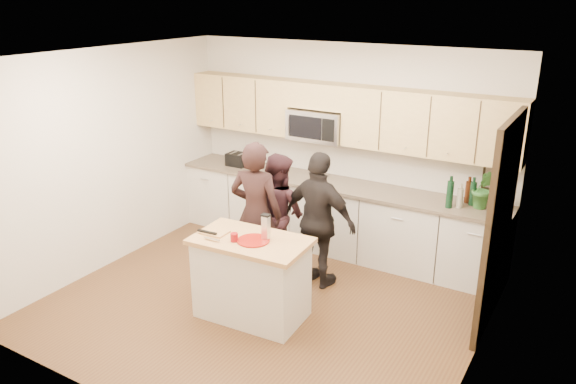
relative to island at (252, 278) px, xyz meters
The scene contains 21 objects.
floor 0.53m from the island, 93.50° to the left, with size 4.50×4.50×0.00m, color #54371C.
room_shell 1.31m from the island, 93.50° to the left, with size 4.52×4.02×2.71m.
back_cabinetry 1.97m from the island, 90.49° to the left, with size 4.50×0.66×0.94m.
upper_cabinetry 2.53m from the island, 89.56° to the left, with size 4.50×0.33×0.75m.
microwave 2.42m from the island, 98.95° to the left, with size 0.76×0.41×0.40m.
doorway 2.60m from the island, 28.02° to the left, with size 0.06×1.25×2.20m.
framed_picture 3.09m from the island, 49.48° to the left, with size 0.30×0.03×0.38m.
dish_towel 2.05m from the island, 118.52° to the left, with size 0.34×0.60×0.48m.
island is the anchor object (origin of this frame).
red_plate 0.46m from the island, 29.79° to the right, with size 0.34×0.34×0.02m, color maroon.
box_grater 0.62m from the island, 23.89° to the left, with size 0.09×0.07×0.26m.
drink_glass 0.52m from the island, 130.39° to the right, with size 0.08×0.08×0.09m, color maroon.
cutting_board 0.62m from the island, behind, with size 0.28×0.20×0.02m, color #B7814C.
tongs 0.67m from the island, 163.32° to the right, with size 0.23×0.03×0.02m, color black.
knife 0.61m from the island, 142.72° to the right, with size 0.19×0.02×0.01m, color silver.
toaster 2.55m from the island, 128.43° to the left, with size 0.29×0.23×0.18m.
bottle_cluster 2.71m from the island, 48.78° to the left, with size 0.63×0.36×0.38m.
orchid 2.83m from the island, 46.96° to the left, with size 0.26×0.21×0.48m, color #336F2C.
woman_left 0.88m from the island, 119.53° to the left, with size 0.63×0.41×1.73m, color black.
woman_center 1.15m from the island, 106.74° to the left, with size 0.73×0.57×1.51m, color black.
woman_right 1.08m from the island, 73.65° to the left, with size 0.95×0.40×1.63m, color black.
Camera 1 is at (3.03, -4.61, 3.30)m, focal length 35.00 mm.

